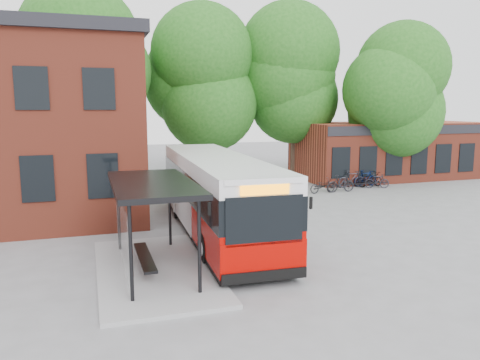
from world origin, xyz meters
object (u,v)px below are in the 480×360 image
object	(u,v)px
bus_shelter	(154,227)
bicycle_1	(341,183)
bicycle_6	(370,179)
city_bus	(216,195)
bicycle_5	(365,178)
bicycle_3	(352,179)
bicycle_0	(323,186)
bicycle_7	(377,181)

from	to	relation	value
bus_shelter	bicycle_1	distance (m)	16.46
bicycle_1	bicycle_6	size ratio (longest dim) A/B	0.96
city_bus	bicycle_1	xyz separation A→B (m)	(9.64, 6.72, -1.05)
bicycle_6	city_bus	bearing A→B (deg)	116.14
bicycle_5	city_bus	bearing A→B (deg)	121.08
bicycle_1	bicycle_3	xyz separation A→B (m)	(1.54, 1.26, 0.02)
bicycle_0	city_bus	bearing A→B (deg)	123.48
bicycle_0	bicycle_6	size ratio (longest dim) A/B	0.93
bicycle_0	bicycle_3	distance (m)	2.97
bicycle_0	bicycle_1	bearing A→B (deg)	-98.59
city_bus	bicycle_1	distance (m)	11.80
bus_shelter	city_bus	xyz separation A→B (m)	(3.02, 3.75, 0.14)
bicycle_5	bicycle_6	size ratio (longest dim) A/B	0.93
bicycle_0	bicycle_6	world-z (taller)	bicycle_6
bicycle_1	bicycle_7	xyz separation A→B (m)	(2.92, 0.53, -0.07)
bicycle_6	bicycle_0	bearing A→B (deg)	98.40
city_bus	bicycle_7	world-z (taller)	city_bus
city_bus	bicycle_5	xyz separation A→B (m)	(12.29, 8.16, -1.07)
city_bus	bicycle_0	size ratio (longest dim) A/B	7.27
bicycle_0	bicycle_3	world-z (taller)	bicycle_3
bicycle_0	bicycle_3	xyz separation A→B (m)	(2.72, 1.19, 0.10)
bicycle_3	bus_shelter	bearing A→B (deg)	134.68
bus_shelter	bicycle_3	world-z (taller)	bus_shelter
bus_shelter	bicycle_1	bearing A→B (deg)	39.62
bicycle_3	bicycle_1	bearing A→B (deg)	134.44
bus_shelter	bicycle_6	world-z (taller)	bus_shelter
bicycle_0	bicycle_5	bearing A→B (deg)	-75.68
bicycle_3	bicycle_5	world-z (taller)	bicycle_3
bicycle_1	bicycle_3	world-z (taller)	bicycle_3
bicycle_7	bicycle_3	bearing A→B (deg)	81.35
city_bus	bicycle_5	distance (m)	14.79
city_bus	bicycle_6	bearing A→B (deg)	34.66
bicycle_7	bicycle_6	bearing A→B (deg)	31.04
city_bus	bicycle_7	xyz separation A→B (m)	(12.56, 7.25, -1.12)
bicycle_1	bicycle_3	distance (m)	1.99
city_bus	bicycle_0	bearing A→B (deg)	41.31
bicycle_5	bicycle_7	distance (m)	0.95
bus_shelter	bicycle_7	xyz separation A→B (m)	(15.58, 11.00, -0.99)
bus_shelter	city_bus	world-z (taller)	city_bus
bicycle_3	bicycle_0	bearing A→B (deg)	118.74
bicycle_0	bicycle_1	xyz separation A→B (m)	(1.18, -0.07, 0.08)
bicycle_0	bicycle_6	xyz separation A→B (m)	(3.99, 1.02, 0.04)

